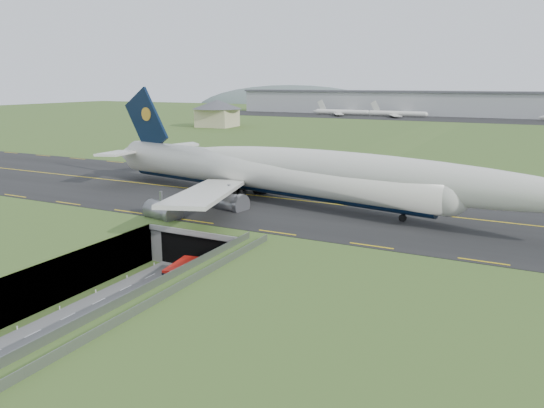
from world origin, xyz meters
The scene contains 10 objects.
ground centered at (0.00, 0.00, 0.00)m, with size 900.00×900.00×0.00m, color #3B5A24.
airfield_deck centered at (0.00, 0.00, 3.00)m, with size 800.00×800.00×6.00m, color gray.
trench_road centered at (0.00, -7.50, 0.10)m, with size 12.00×75.00×0.20m, color slate.
taxiway centered at (0.00, 33.00, 6.09)m, with size 800.00×44.00×0.18m, color black.
tunnel_portal centered at (0.00, 16.71, 3.33)m, with size 17.00×22.30×6.00m.
guideway centered at (11.00, -19.11, 5.32)m, with size 3.00×53.00×7.05m.
jumbo_jet centered at (6.09, 30.12, 11.67)m, with size 99.78×62.58×21.02m.
shuttle_tram centered at (1.93, 2.42, 1.54)m, with size 3.59×7.10×2.79m.
service_building centered at (-95.07, 163.54, 13.68)m, with size 25.68×25.68×12.97m.
cargo_terminal centered at (-0.14, 299.41, 13.96)m, with size 320.00×67.00×15.60m.
Camera 1 is at (44.64, -54.18, 27.55)m, focal length 35.00 mm.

